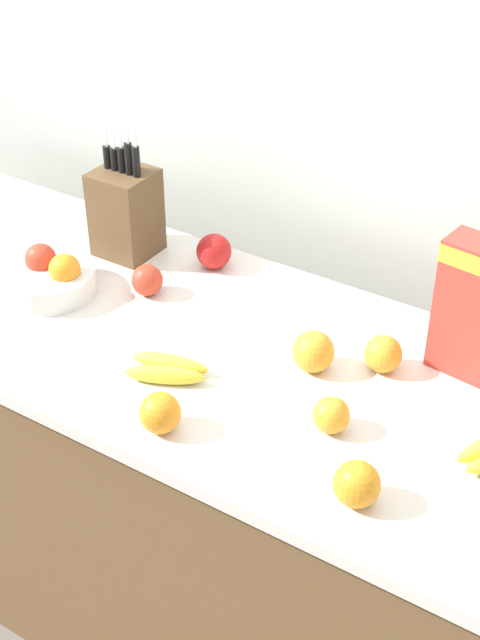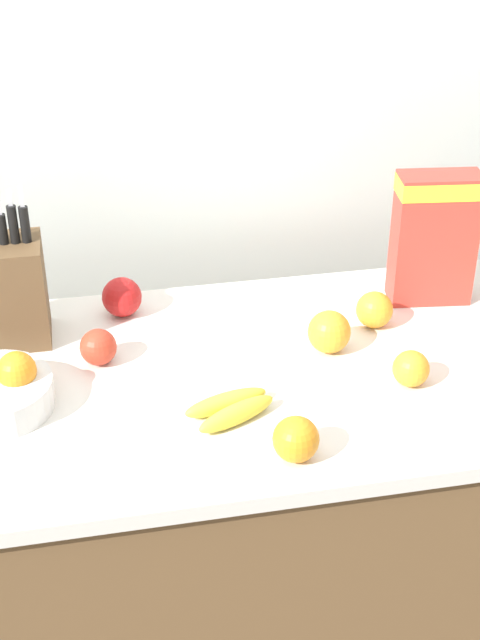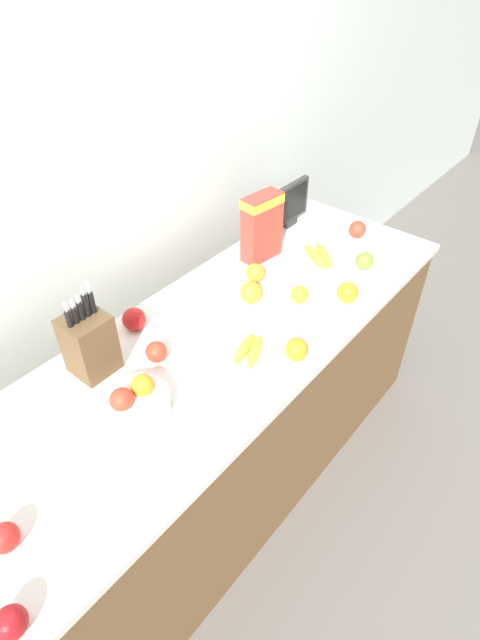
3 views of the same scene
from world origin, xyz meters
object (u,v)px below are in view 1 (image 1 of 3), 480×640
knife_block (126,211)px  orange_mid_right (383,354)px  banana_bunch_left (168,369)px  orange_front_center (357,484)px  orange_back_center (331,415)px  apple_middle (214,251)px  fruit_bowl (50,277)px  apple_rear (147,280)px  orange_front_right (313,351)px  orange_front_left (160,413)px

knife_block → orange_mid_right: size_ratio=4.25×
banana_bunch_left → orange_mid_right: orange_mid_right is taller
orange_front_center → orange_back_center: size_ratio=1.16×
knife_block → apple_middle: bearing=13.3°
fruit_bowl → knife_block: bearing=81.7°
knife_block → banana_bunch_left: knife_block is taller
orange_mid_right → knife_block: bearing=172.4°
apple_middle → banana_bunch_left: bearing=-68.3°
orange_back_center → orange_mid_right: bearing=89.5°
knife_block → apple_middle: knife_block is taller
orange_back_center → banana_bunch_left: bearing=-174.3°
knife_block → orange_back_center: knife_block is taller
orange_mid_right → orange_back_center: bearing=-90.5°
apple_rear → orange_front_right: bearing=-5.5°
orange_front_right → apple_middle: bearing=150.3°
knife_block → orange_front_center: knife_block is taller
apple_rear → orange_back_center: size_ratio=1.03×
orange_back_center → orange_front_left: orange_front_left is taller
banana_bunch_left → orange_mid_right: (0.34, 0.25, 0.02)m
knife_block → fruit_bowl: knife_block is taller
fruit_bowl → apple_middle: bearing=48.9°
fruit_bowl → orange_back_center: 0.75m
apple_rear → orange_front_center: (0.67, -0.32, 0.00)m
apple_rear → orange_back_center: apple_rear is taller
apple_rear → orange_mid_right: size_ratio=0.94×
apple_rear → orange_front_left: size_ratio=0.91×
knife_block → orange_mid_right: 0.72m
orange_front_left → orange_mid_right: orange_front_left is taller
knife_block → apple_rear: knife_block is taller
fruit_bowl → orange_mid_right: size_ratio=2.79×
apple_rear → orange_front_right: (0.44, -0.04, 0.01)m
knife_block → apple_middle: (0.21, 0.05, -0.07)m
apple_middle → orange_front_right: orange_front_right is taller
knife_block → fruit_bowl: bearing=-98.3°
orange_front_left → orange_mid_right: 0.46m
orange_back_center → orange_mid_right: 0.21m
apple_middle → orange_mid_right: bearing=-16.3°
apple_middle → orange_back_center: 0.61m
fruit_bowl → orange_back_center: (0.74, -0.07, -0.00)m
orange_front_center → orange_front_right: size_ratio=0.94×
knife_block → apple_rear: 0.21m
apple_rear → orange_mid_right: 0.56m
fruit_bowl → orange_front_left: fruit_bowl is taller
banana_bunch_left → fruit_bowl: bearing=165.0°
orange_back_center → apple_middle: bearing=144.1°
fruit_bowl → apple_rear: bearing=29.9°
knife_block → orange_front_center: bearing=-28.2°
fruit_bowl → orange_front_right: 0.63m
knife_block → orange_back_center: (0.71, -0.31, -0.07)m
knife_block → orange_front_left: size_ratio=4.15×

